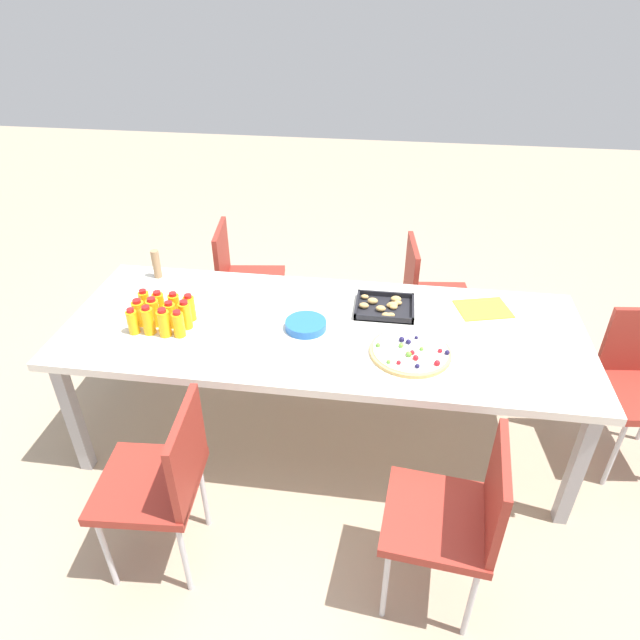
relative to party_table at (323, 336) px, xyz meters
The scene contains 24 objects.
ground_plane 0.67m from the party_table, ahead, with size 12.00×12.00×0.00m, color tan.
party_table is the anchor object (origin of this frame).
chair_far_left 1.08m from the party_table, 127.46° to the left, with size 0.45×0.45×0.83m.
chair_far_right 0.97m from the party_table, 55.05° to the left, with size 0.44×0.44×0.83m.
chair_near_left 0.99m from the party_table, 122.97° to the right, with size 0.43×0.43×0.83m.
chair_near_right 1.05m from the party_table, 53.55° to the right, with size 0.44×0.44×0.83m.
juice_bottle_0 0.91m from the party_table, 168.77° to the right, with size 0.05×0.05×0.13m.
juice_bottle_1 0.84m from the party_table, 168.33° to the right, with size 0.06×0.06×0.15m.
juice_bottle_2 0.76m from the party_table, 166.52° to the right, with size 0.06×0.06×0.15m.
juice_bottle_3 0.70m from the party_table, 165.63° to the right, with size 0.06×0.06×0.14m.
juice_bottle_4 0.90m from the party_table, behind, with size 0.06×0.06×0.14m.
juice_bottle_5 0.83m from the party_table, behind, with size 0.06×0.06×0.15m.
juice_bottle_6 0.75m from the party_table, behind, with size 0.06×0.06×0.14m.
juice_bottle_7 0.67m from the party_table, behind, with size 0.06×0.06×0.15m.
juice_bottle_8 0.90m from the party_table, behind, with size 0.05×0.05×0.15m.
juice_bottle_9 0.83m from the party_table, behind, with size 0.06×0.06×0.15m.
juice_bottle_10 0.75m from the party_table, behind, with size 0.06×0.06×0.14m.
juice_bottle_11 0.67m from the party_table, behind, with size 0.06×0.06×0.14m.
fruit_pizza 0.46m from the party_table, 21.41° to the right, with size 0.37×0.37×0.05m.
snack_tray 0.36m from the party_table, 35.12° to the left, with size 0.30×0.25×0.04m.
plate_stack 0.11m from the party_table, 161.96° to the right, with size 0.20×0.20×0.04m.
napkin_stack 0.31m from the party_table, 67.71° to the right, with size 0.15×0.15×0.01m, color white.
cardboard_tube 1.06m from the party_table, 159.51° to the left, with size 0.04×0.04×0.16m, color #9E7A56.
paper_folder 0.84m from the party_table, 18.90° to the left, with size 0.26×0.20×0.01m, color yellow.
Camera 1 is at (0.30, -2.22, 2.23)m, focal length 31.13 mm.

